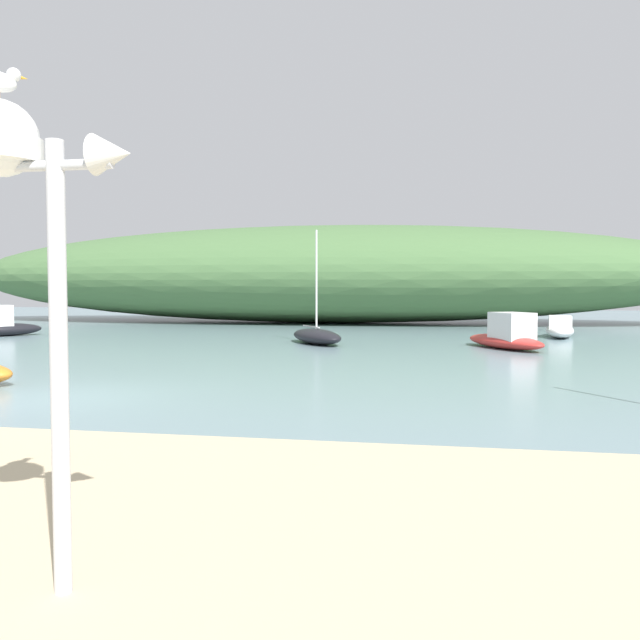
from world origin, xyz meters
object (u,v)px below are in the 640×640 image
motorboat_by_sandbar (507,336)px  motorboat_off_point (3,325)px  mast_structure (19,183)px  seagull_on_radar (0,80)px  motorboat_near_shore (560,329)px  sailboat_far_right (316,336)px

motorboat_by_sandbar → motorboat_off_point: bearing=173.9°
mast_structure → seagull_on_radar: bearing=173.9°
motorboat_off_point → motorboat_near_shore: bearing=8.6°
mast_structure → seagull_on_radar: 0.70m
mast_structure → sailboat_far_right: 22.42m
motorboat_near_shore → motorboat_by_sandbar: size_ratio=1.00×
sailboat_far_right → motorboat_by_sandbar: sailboat_far_right is taller
motorboat_near_shore → seagull_on_radar: bearing=-107.2°
seagull_on_radar → motorboat_near_shore: seagull_on_radar is taller
motorboat_off_point → seagull_on_radar: bearing=-53.4°
seagull_on_radar → mast_structure: bearing=-6.1°
motorboat_by_sandbar → motorboat_off_point: (-23.13, 2.48, 0.04)m
seagull_on_radar → sailboat_far_right: sailboat_far_right is taller
sailboat_far_right → motorboat_near_shore: 11.93m
seagull_on_radar → motorboat_off_point: (-17.59, 23.72, -3.16)m
motorboat_near_shore → motorboat_off_point: motorboat_off_point is taller
motorboat_by_sandbar → sailboat_far_right: bearing=173.1°
mast_structure → motorboat_by_sandbar: 22.07m
sailboat_far_right → mast_structure: bearing=-84.6°
seagull_on_radar → motorboat_by_sandbar: seagull_on_radar is taller
seagull_on_radar → motorboat_by_sandbar: 22.18m
seagull_on_radar → motorboat_near_shore: size_ratio=0.07×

